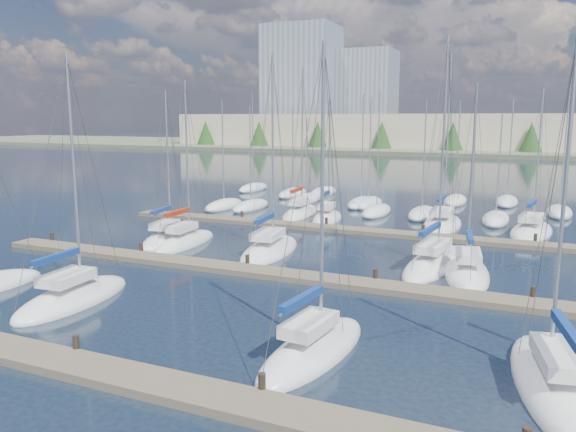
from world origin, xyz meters
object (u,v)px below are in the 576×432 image
at_px(sailboat_k, 434,263).
at_px(sailboat_j, 270,250).
at_px(sailboat_h, 167,240).
at_px(sailboat_i, 185,242).
at_px(sailboat_d, 313,350).
at_px(sailboat_c, 73,298).
at_px(sailboat_n, 300,213).
at_px(sailboat_q, 531,231).
at_px(sailboat_o, 327,218).
at_px(sailboat_p, 442,224).
at_px(sailboat_l, 467,273).
at_px(sailboat_f, 554,385).

distance_m(sailboat_k, sailboat_j, 10.89).
xyz_separation_m(sailboat_k, sailboat_h, (-19.20, -1.21, -0.01)).
bearing_deg(sailboat_i, sailboat_k, 1.53).
distance_m(sailboat_k, sailboat_d, 15.57).
height_order(sailboat_c, sailboat_n, sailboat_n).
bearing_deg(sailboat_h, sailboat_n, 62.73).
height_order(sailboat_i, sailboat_q, sailboat_i).
relative_size(sailboat_i, sailboat_c, 0.97).
bearing_deg(sailboat_k, sailboat_o, 139.82).
xyz_separation_m(sailboat_i, sailboat_h, (-1.74, 0.24, -0.02)).
relative_size(sailboat_i, sailboat_n, 0.87).
relative_size(sailboat_p, sailboat_n, 1.05).
height_order(sailboat_h, sailboat_n, sailboat_n).
height_order(sailboat_n, sailboat_l, sailboat_n).
distance_m(sailboat_i, sailboat_d, 20.84).
bearing_deg(sailboat_n, sailboat_h, -112.60).
bearing_deg(sailboat_f, sailboat_n, 115.71).
xyz_separation_m(sailboat_h, sailboat_l, (21.35, -0.46, -0.00)).
xyz_separation_m(sailboat_h, sailboat_f, (25.66, -13.57, -0.00)).
bearing_deg(sailboat_h, sailboat_d, -49.94).
distance_m(sailboat_k, sailboat_p, 13.23).
bearing_deg(sailboat_i, sailboat_o, 62.65).
xyz_separation_m(sailboat_p, sailboat_c, (-13.78, -27.51, -0.00)).
bearing_deg(sailboat_p, sailboat_i, -138.09).
bearing_deg(sailboat_o, sailboat_d, -77.99).
xyz_separation_m(sailboat_q, sailboat_c, (-20.72, -27.45, 0.01)).
bearing_deg(sailboat_j, sailboat_i, 176.78).
relative_size(sailboat_h, sailboat_f, 0.94).
relative_size(sailboat_d, sailboat_l, 1.07).
bearing_deg(sailboat_d, sailboat_j, 127.62).
bearing_deg(sailboat_j, sailboat_l, -9.14).
height_order(sailboat_d, sailboat_n, sailboat_n).
bearing_deg(sailboat_l, sailboat_h, 170.13).
distance_m(sailboat_c, sailboat_o, 26.63).
relative_size(sailboat_d, sailboat_n, 0.88).
distance_m(sailboat_k, sailboat_o, 16.56).
distance_m(sailboat_k, sailboat_q, 14.14).
distance_m(sailboat_c, sailboat_n, 27.85).
bearing_deg(sailboat_q, sailboat_l, -95.14).
distance_m(sailboat_o, sailboat_n, 3.60).
bearing_deg(sailboat_j, sailboat_o, 86.18).
relative_size(sailboat_d, sailboat_q, 1.04).
bearing_deg(sailboat_p, sailboat_q, -1.13).
height_order(sailboat_k, sailboat_o, sailboat_k).
bearing_deg(sailboat_i, sailboat_j, 0.07).
relative_size(sailboat_i, sailboat_f, 0.99).
height_order(sailboat_j, sailboat_l, sailboat_j).
bearing_deg(sailboat_i, sailboat_h, 169.07).
relative_size(sailboat_q, sailboat_o, 1.01).
distance_m(sailboat_c, sailboat_l, 21.62).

